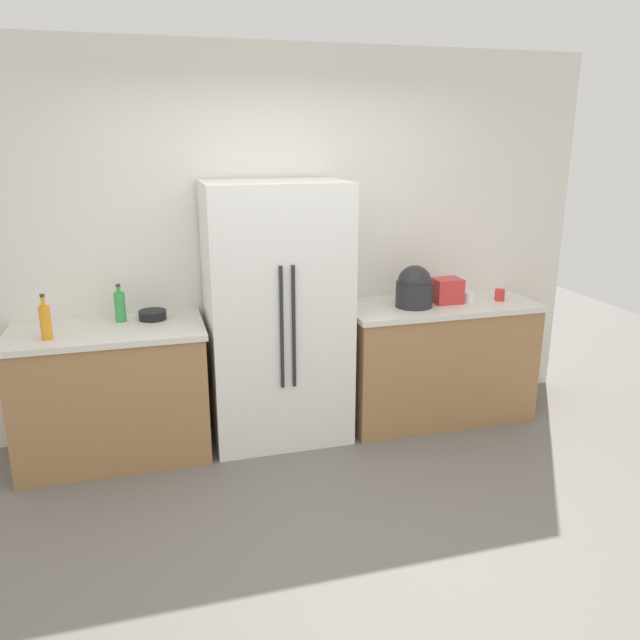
# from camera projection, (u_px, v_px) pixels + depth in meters

# --- Properties ---
(ground_plane) EXTENTS (9.72, 9.72, 0.00)m
(ground_plane) POSITION_uv_depth(u_px,v_px,m) (345.00, 546.00, 3.34)
(ground_plane) COLOR slate
(kitchen_back_panel) EXTENTS (4.86, 0.10, 2.71)m
(kitchen_back_panel) POSITION_uv_depth(u_px,v_px,m) (273.00, 242.00, 4.58)
(kitchen_back_panel) COLOR silver
(kitchen_back_panel) RESTS_ON ground_plane
(counter_left) EXTENTS (1.24, 0.66, 0.91)m
(counter_left) POSITION_uv_depth(u_px,v_px,m) (112.00, 393.00, 4.17)
(counter_left) COLOR #9E7247
(counter_left) RESTS_ON ground_plane
(counter_right) EXTENTS (1.43, 0.66, 0.91)m
(counter_right) POSITION_uv_depth(u_px,v_px,m) (436.00, 360.00, 4.79)
(counter_right) COLOR #9E7247
(counter_right) RESTS_ON ground_plane
(refrigerator) EXTENTS (0.95, 0.64, 1.82)m
(refrigerator) POSITION_uv_depth(u_px,v_px,m) (277.00, 315.00, 4.35)
(refrigerator) COLOR white
(refrigerator) RESTS_ON ground_plane
(toaster) EXTENTS (0.20, 0.18, 0.18)m
(toaster) POSITION_uv_depth(u_px,v_px,m) (447.00, 291.00, 4.65)
(toaster) COLOR red
(toaster) RESTS_ON counter_right
(rice_cooker) EXTENTS (0.27, 0.27, 0.30)m
(rice_cooker) POSITION_uv_depth(u_px,v_px,m) (414.00, 288.00, 4.52)
(rice_cooker) COLOR #262628
(rice_cooker) RESTS_ON counter_right
(bottle_a) EXTENTS (0.07, 0.07, 0.28)m
(bottle_a) POSITION_uv_depth(u_px,v_px,m) (45.00, 322.00, 3.80)
(bottle_a) COLOR orange
(bottle_a) RESTS_ON counter_left
(bottle_b) EXTENTS (0.07, 0.07, 0.25)m
(bottle_b) POSITION_uv_depth(u_px,v_px,m) (120.00, 306.00, 4.17)
(bottle_b) COLOR green
(bottle_b) RESTS_ON counter_left
(cup_a) EXTENTS (0.09, 0.09, 0.07)m
(cup_a) POSITION_uv_depth(u_px,v_px,m) (469.00, 297.00, 4.68)
(cup_a) COLOR white
(cup_a) RESTS_ON counter_right
(cup_b) EXTENTS (0.07, 0.07, 0.08)m
(cup_b) POSITION_uv_depth(u_px,v_px,m) (500.00, 295.00, 4.72)
(cup_b) COLOR red
(cup_b) RESTS_ON counter_right
(bowl_a) EXTENTS (0.18, 0.18, 0.06)m
(bowl_a) POSITION_uv_depth(u_px,v_px,m) (153.00, 315.00, 4.24)
(bowl_a) COLOR black
(bowl_a) RESTS_ON counter_left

